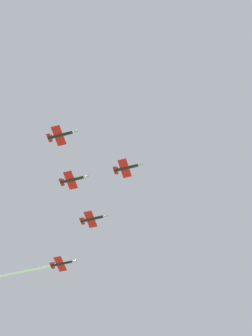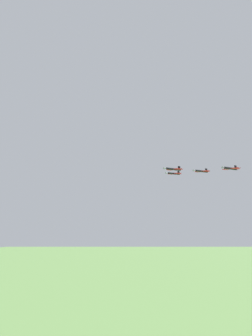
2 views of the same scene
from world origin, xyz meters
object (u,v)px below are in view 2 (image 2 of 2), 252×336
(jet_lead, at_px, (173,169))
(jet_port_inner, at_px, (230,168))
(jet_starboard_inner, at_px, (174,173))
(jet_port_outer, at_px, (201,171))

(jet_lead, height_order, jet_port_inner, jet_lead)
(jet_starboard_inner, height_order, jet_port_outer, jet_starboard_inner)
(jet_port_inner, xyz_separation_m, jet_port_outer, (-3.40, -18.85, 0.73))
(jet_lead, bearing_deg, jet_port_outer, -90.00)
(jet_lead, relative_size, jet_port_inner, 1.00)
(jet_starboard_inner, xyz_separation_m, jet_port_outer, (-0.40, 19.15, -0.34))
(jet_lead, height_order, jet_port_outer, jet_port_outer)
(jet_port_inner, distance_m, jet_starboard_inner, 38.14)
(jet_port_inner, bearing_deg, jet_port_outer, -5.71)
(jet_port_outer, bearing_deg, jet_starboard_inner, 5.71)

